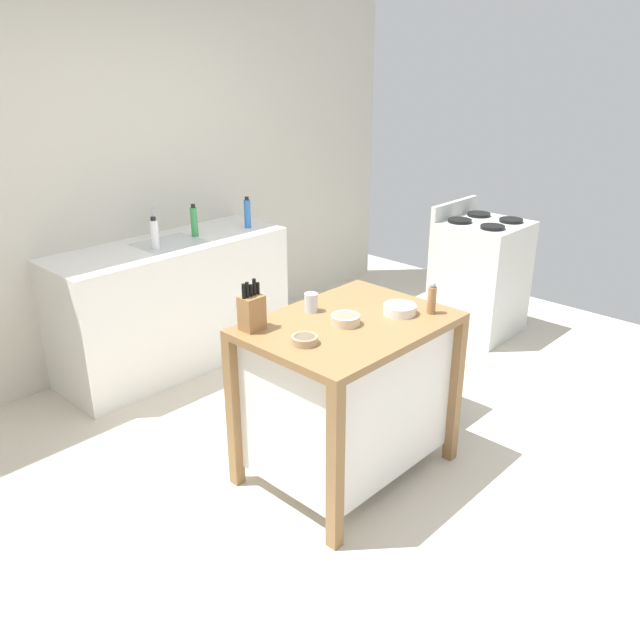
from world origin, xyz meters
TOP-DOWN VIEW (x-y plane):
  - ground_plane at (0.00, 0.00)m, footprint 6.53×6.53m
  - wall_back at (0.00, 2.11)m, footprint 5.53×0.10m
  - kitchen_island at (0.06, -0.02)m, footprint 1.03×0.76m
  - knife_block at (-0.33, 0.26)m, footprint 0.11×0.09m
  - bowl_stoneware_deep at (-0.28, -0.04)m, footprint 0.12×0.12m
  - bowl_ceramic_small at (0.32, -0.14)m, footprint 0.17×0.17m
  - bowl_ceramic_wide at (0.02, -0.03)m, footprint 0.14×0.14m
  - drinking_cup at (0.03, 0.22)m, footprint 0.07×0.07m
  - pepper_grinder at (0.43, -0.25)m, footprint 0.04×0.04m
  - trash_bin at (0.81, 0.05)m, footprint 0.36×0.28m
  - sink_counter at (0.21, 1.76)m, footprint 1.68×0.60m
  - sink_faucet at (0.21, 1.90)m, footprint 0.02×0.02m
  - bottle_dish_soap at (0.85, 1.67)m, footprint 0.05×0.05m
  - bottle_hand_soap at (0.07, 1.69)m, footprint 0.06×0.06m
  - bottle_spray_cleaner at (0.44, 1.76)m, footprint 0.05×0.05m
  - stove at (2.22, 0.47)m, footprint 0.60×0.60m

SIDE VIEW (x-z plane):
  - ground_plane at x=0.00m, z-range 0.00..0.00m
  - trash_bin at x=0.81m, z-range 0.00..0.63m
  - sink_counter at x=0.21m, z-range 0.00..0.91m
  - stove at x=2.22m, z-range -0.05..0.98m
  - kitchen_island at x=0.06m, z-range 0.05..0.94m
  - bowl_stoneware_deep at x=-0.28m, z-range 0.89..0.92m
  - bowl_ceramic_wide at x=0.02m, z-range 0.89..0.93m
  - bowl_ceramic_small at x=0.32m, z-range 0.89..0.93m
  - drinking_cup at x=0.03m, z-range 0.88..0.98m
  - pepper_grinder at x=0.43m, z-range 0.88..1.05m
  - knife_block at x=-0.33m, z-range 0.85..1.10m
  - bottle_hand_soap at x=0.07m, z-range 0.90..1.12m
  - bottle_spray_cleaner at x=0.44m, z-range 0.90..1.13m
  - bottle_dish_soap at x=0.85m, z-range 0.90..1.13m
  - sink_faucet at x=0.21m, z-range 0.91..1.13m
  - wall_back at x=0.00m, z-range 0.00..2.60m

